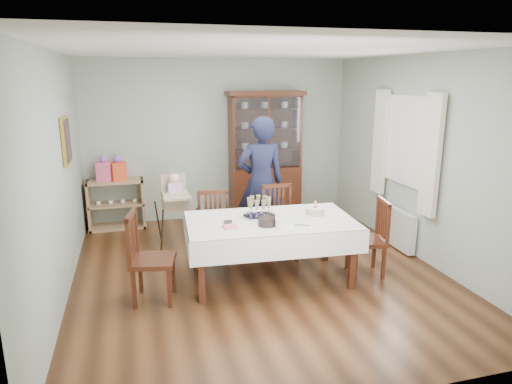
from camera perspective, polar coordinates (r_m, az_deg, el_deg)
name	(u,v)px	position (r m, az deg, el deg)	size (l,w,h in m)	color
floor	(258,272)	(5.89, 0.26, -9.94)	(5.00, 5.00, 0.00)	#593319
room_shell	(247,133)	(5.92, -1.11, 7.39)	(5.00, 5.00, 5.00)	#9EAA99
dining_table	(270,249)	(5.56, 1.79, -7.16)	(2.07, 1.27, 0.76)	#431D10
china_cabinet	(265,154)	(7.85, 1.13, 4.83)	(1.30, 0.48, 2.18)	#431D10
sideboard	(117,204)	(7.73, -17.04, -1.47)	(0.90, 0.38, 0.80)	tan
picture_frame	(66,141)	(6.07, -22.66, 5.94)	(0.04, 0.48, 0.58)	gold
window	(408,141)	(6.64, 18.44, 6.07)	(0.04, 1.02, 1.22)	white
curtain_left	(431,156)	(6.12, 21.08, 4.24)	(0.07, 0.30, 1.55)	silver
curtain_right	(380,142)	(7.14, 15.25, 6.02)	(0.07, 0.30, 1.55)	silver
radiator	(397,228)	(6.88, 17.21, -4.28)	(0.10, 0.80, 0.55)	white
chair_far_left	(214,244)	(6.04, -5.29, -6.46)	(0.50, 0.50, 0.96)	#431D10
chair_far_right	(280,237)	(6.25, 3.04, -5.59)	(0.44, 0.44, 0.98)	#431D10
chair_end_left	(152,275)	(5.21, -12.85, -10.02)	(0.54, 0.54, 1.02)	#431D10
chair_end_right	(367,252)	(5.90, 13.69, -7.32)	(0.50, 0.50, 0.95)	#431D10
woman	(261,182)	(6.52, 0.60, 1.21)	(0.69, 0.45, 1.88)	black
high_chair	(176,219)	(6.68, -9.97, -3.28)	(0.50, 0.50, 1.09)	black
champagne_tray	(259,211)	(5.51, 0.40, -2.34)	(0.40, 0.40, 0.24)	silver
birthday_cake	(315,212)	(5.63, 7.39, -2.43)	(0.26, 0.26, 0.18)	white
plate_stack_dark	(267,222)	(5.21, 1.35, -3.72)	(0.20, 0.20, 0.09)	black
plate_stack_white	(285,223)	(5.15, 3.68, -3.93)	(0.23, 0.23, 0.10)	white
napkin_stack	(230,227)	(5.16, -3.24, -4.36)	(0.15, 0.15, 0.02)	#FF5D90
cutlery	(224,223)	(5.31, -3.97, -3.85)	(0.12, 0.18, 0.01)	silver
cake_knife	(298,225)	(5.25, 5.23, -4.10)	(0.27, 0.02, 0.01)	silver
gift_bag_pink	(104,170)	(7.58, -18.45, 2.67)	(0.25, 0.20, 0.42)	#FF5D90
gift_bag_orange	(118,169)	(7.57, -16.85, 2.79)	(0.27, 0.23, 0.42)	#DA4922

